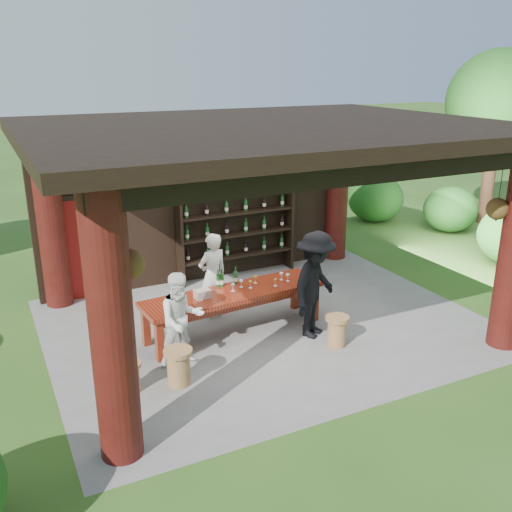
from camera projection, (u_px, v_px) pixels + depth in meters
name	position (u px, v px, depth m)	size (l,w,h in m)	color
ground	(266.00, 324.00, 10.14)	(90.00, 90.00, 0.00)	#2D5119
pavilion	(255.00, 202.00, 9.81)	(7.50, 6.00, 3.60)	slate
wine_shelf	(236.00, 224.00, 12.08)	(2.61, 0.40, 2.30)	black
tasting_table	(234.00, 298.00, 9.64)	(3.22, 1.05, 0.75)	#61160D
stool_near_left	(179.00, 366.00, 8.16)	(0.42, 0.42, 0.55)	olive
stool_near_right	(337.00, 330.00, 9.28)	(0.39, 0.39, 0.52)	olive
stool_far_left	(130.00, 376.00, 7.99)	(0.34, 0.34, 0.44)	olive
host	(213.00, 276.00, 10.19)	(0.58, 0.38, 1.58)	silver
guest_woman	(181.00, 319.00, 8.59)	(0.72, 0.56, 1.48)	white
guest_man	(315.00, 285.00, 9.44)	(1.18, 0.68, 1.83)	black
table_bottles	(225.00, 277.00, 9.81)	(0.41, 0.09, 0.31)	#194C1E
table_glasses	(251.00, 284.00, 9.73)	(2.17, 0.50, 0.15)	silver
napkin_basket	(203.00, 294.00, 9.31)	(0.26, 0.18, 0.14)	#BF6672
shrubs	(346.00, 263.00, 11.51)	(14.91, 9.45, 1.36)	#194C14
trees	(384.00, 113.00, 12.34)	(21.75, 11.02, 4.80)	#3F2819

